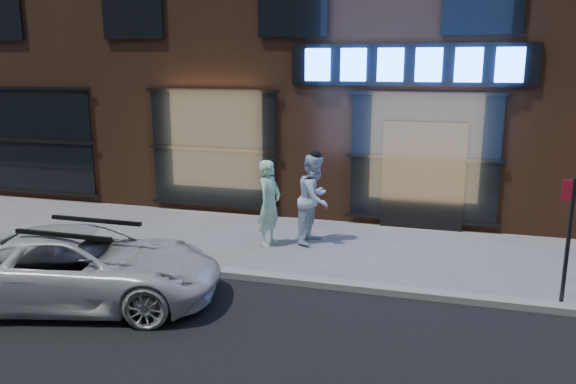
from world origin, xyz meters
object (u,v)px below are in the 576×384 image
Objects in this scene: man_cap at (314,199)px; sign_post at (569,232)px; man_bowtie at (269,203)px; white_suv at (83,267)px.

sign_post reaches higher than man_cap.
man_bowtie is at bearing 128.03° from man_cap.
sign_post is at bearing -105.11° from man_cap.
sign_post reaches higher than white_suv.
white_suv is at bearing 156.32° from man_cap.
white_suv is at bearing 163.23° from man_bowtie.
man_bowtie is 5.48m from sign_post.
white_suv is 2.09× the size of sign_post.
man_cap is at bearing -48.89° from white_suv.
man_bowtie is at bearing -42.48° from white_suv.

